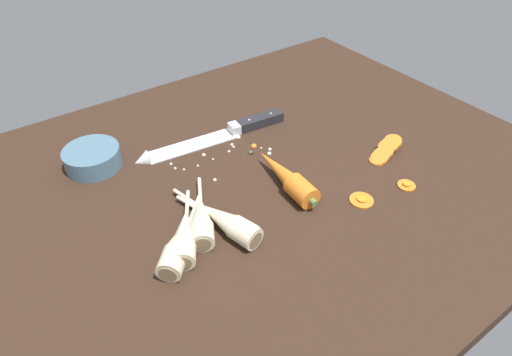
% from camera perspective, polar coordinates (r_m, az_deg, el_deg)
% --- Properties ---
extents(ground_plane, '(1.20, 0.90, 0.04)m').
position_cam_1_polar(ground_plane, '(0.85, -0.78, -1.12)').
color(ground_plane, '#332116').
extents(chefs_knife, '(0.35, 0.07, 0.04)m').
position_cam_1_polar(chefs_knife, '(0.94, -5.99, 5.31)').
color(chefs_knife, silver).
rests_on(chefs_knife, ground_plane).
extents(whole_carrot, '(0.05, 0.21, 0.04)m').
position_cam_1_polar(whole_carrot, '(0.81, 4.02, 0.16)').
color(whole_carrot, orange).
rests_on(whole_carrot, ground_plane).
extents(parsnip_front, '(0.11, 0.16, 0.04)m').
position_cam_1_polar(parsnip_front, '(0.71, -9.42, -7.52)').
color(parsnip_front, beige).
rests_on(parsnip_front, ground_plane).
extents(parsnip_mid_left, '(0.07, 0.17, 0.04)m').
position_cam_1_polar(parsnip_mid_left, '(0.72, -3.89, -5.80)').
color(parsnip_mid_left, beige).
rests_on(parsnip_mid_left, ground_plane).
extents(parsnip_mid_right, '(0.07, 0.19, 0.04)m').
position_cam_1_polar(parsnip_mid_right, '(0.72, -3.83, -5.78)').
color(parsnip_mid_right, beige).
rests_on(parsnip_mid_right, ground_plane).
extents(parsnip_back, '(0.10, 0.17, 0.04)m').
position_cam_1_polar(parsnip_back, '(0.73, -7.24, -5.42)').
color(parsnip_back, beige).
rests_on(parsnip_back, ground_plane).
extents(parsnip_outer, '(0.15, 0.15, 0.04)m').
position_cam_1_polar(parsnip_outer, '(0.70, -10.03, -8.48)').
color(parsnip_outer, beige).
rests_on(parsnip_outer, ground_plane).
extents(carrot_slice_stack, '(0.09, 0.05, 0.03)m').
position_cam_1_polar(carrot_slice_stack, '(0.93, 16.63, 3.46)').
color(carrot_slice_stack, orange).
rests_on(carrot_slice_stack, ground_plane).
extents(carrot_slice_stray_near, '(0.04, 0.04, 0.01)m').
position_cam_1_polar(carrot_slice_stray_near, '(0.81, 13.74, -2.78)').
color(carrot_slice_stray_near, orange).
rests_on(carrot_slice_stray_near, ground_plane).
extents(carrot_slice_stray_mid, '(0.03, 0.03, 0.01)m').
position_cam_1_polar(carrot_slice_stray_mid, '(0.87, 19.23, -0.85)').
color(carrot_slice_stray_mid, orange).
rests_on(carrot_slice_stray_mid, ground_plane).
extents(prep_bowl, '(0.11, 0.11, 0.04)m').
position_cam_1_polar(prep_bowl, '(0.91, -20.75, 2.56)').
color(prep_bowl, slate).
rests_on(prep_bowl, ground_plane).
extents(mince_crumbs, '(0.20, 0.11, 0.01)m').
position_cam_1_polar(mince_crumbs, '(0.90, -2.93, 3.49)').
color(mince_crumbs, silver).
rests_on(mince_crumbs, ground_plane).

